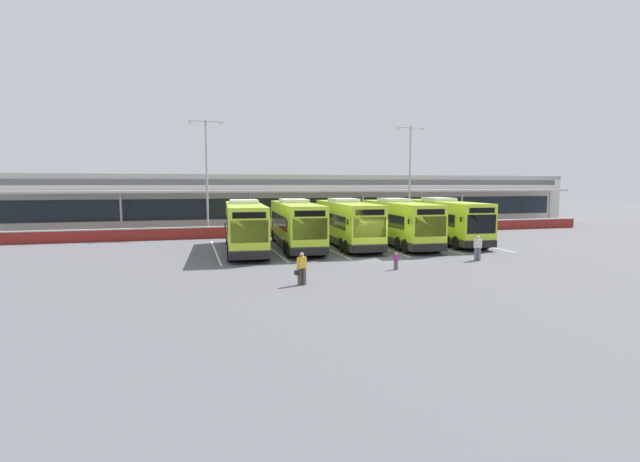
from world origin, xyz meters
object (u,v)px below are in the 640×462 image
object	(u,v)px
coach_bus_leftmost	(245,227)
coach_bus_right_centre	(398,223)
lamp_post_centre	(410,171)
coach_bus_centre	(347,224)
lamp_post_west	(207,170)
coach_bus_left_centre	(296,225)
coach_bus_rightmost	(443,221)
pedestrian_in_dark_coat	(478,247)
pedestrian_with_handbag	(301,268)
pedestrian_child	(396,260)

from	to	relation	value
coach_bus_leftmost	coach_bus_right_centre	size ratio (longest dim) A/B	1.00
coach_bus_right_centre	lamp_post_centre	xyz separation A→B (m)	(6.29, 10.72, 4.50)
coach_bus_leftmost	coach_bus_centre	distance (m)	8.25
coach_bus_centre	lamp_post_west	size ratio (longest dim) A/B	1.12
coach_bus_left_centre	lamp_post_west	size ratio (longest dim) A/B	1.12
coach_bus_centre	lamp_post_west	distance (m)	15.58
coach_bus_rightmost	pedestrian_in_dark_coat	world-z (taller)	coach_bus_rightmost
coach_bus_leftmost	coach_bus_centre	xyz separation A→B (m)	(8.22, 0.79, 0.00)
pedestrian_with_handbag	pedestrian_in_dark_coat	size ratio (longest dim) A/B	1.00
coach_bus_centre	coach_bus_leftmost	bearing A→B (deg)	-174.48
lamp_post_west	lamp_post_centre	xyz separation A→B (m)	(20.91, -0.62, 0.00)
pedestrian_in_dark_coat	lamp_post_centre	world-z (taller)	lamp_post_centre
coach_bus_left_centre	pedestrian_child	xyz separation A→B (m)	(3.57, -10.60, -1.24)
pedestrian_in_dark_coat	pedestrian_child	xyz separation A→B (m)	(-6.49, -1.54, -0.33)
lamp_post_west	lamp_post_centre	size ratio (longest dim) A/B	1.00
coach_bus_right_centre	coach_bus_rightmost	bearing A→B (deg)	8.73
coach_bus_leftmost	pedestrian_in_dark_coat	xyz separation A→B (m)	(14.05, -8.43, -0.91)
coach_bus_leftmost	coach_bus_rightmost	size ratio (longest dim) A/B	1.00
coach_bus_centre	coach_bus_rightmost	world-z (taller)	same
coach_bus_leftmost	pedestrian_with_handbag	world-z (taller)	coach_bus_leftmost
coach_bus_left_centre	coach_bus_right_centre	bearing A→B (deg)	-3.38
coach_bus_centre	lamp_post_centre	size ratio (longest dim) A/B	1.12
coach_bus_centre	coach_bus_rightmost	distance (m)	8.71
coach_bus_right_centre	coach_bus_left_centre	bearing A→B (deg)	176.62
pedestrian_child	lamp_post_west	size ratio (longest dim) A/B	0.09
pedestrian_with_handbag	pedestrian_child	world-z (taller)	pedestrian_with_handbag
pedestrian_in_dark_coat	lamp_post_centre	xyz separation A→B (m)	(4.66, 19.28, 5.42)
coach_bus_leftmost	lamp_post_centre	xyz separation A→B (m)	(18.71, 10.85, 4.50)
pedestrian_with_handbag	lamp_post_centre	distance (m)	29.65
coach_bus_centre	coach_bus_right_centre	world-z (taller)	same
coach_bus_leftmost	lamp_post_centre	bearing A→B (deg)	30.10
coach_bus_leftmost	pedestrian_child	xyz separation A→B (m)	(7.56, -9.97, -1.24)
coach_bus_centre	pedestrian_with_handbag	bearing A→B (deg)	-117.37
coach_bus_right_centre	lamp_post_west	world-z (taller)	lamp_post_west
pedestrian_with_handbag	lamp_post_west	distance (m)	24.87
coach_bus_centre	pedestrian_in_dark_coat	bearing A→B (deg)	-57.69
coach_bus_centre	pedestrian_in_dark_coat	xyz separation A→B (m)	(5.83, -9.22, -0.91)
coach_bus_centre	coach_bus_right_centre	distance (m)	4.25
pedestrian_child	lamp_post_centre	size ratio (longest dim) A/B	0.09
coach_bus_centre	pedestrian_in_dark_coat	world-z (taller)	coach_bus_centre
coach_bus_leftmost	pedestrian_in_dark_coat	bearing A→B (deg)	-30.97
pedestrian_child	pedestrian_with_handbag	bearing A→B (deg)	-157.64
coach_bus_rightmost	pedestrian_with_handbag	xyz separation A→B (m)	(-15.61, -13.37, -0.93)
coach_bus_centre	pedestrian_with_handbag	size ratio (longest dim) A/B	7.59
coach_bus_left_centre	coach_bus_right_centre	distance (m)	8.44
coach_bus_rightmost	pedestrian_in_dark_coat	bearing A→B (deg)	-107.26
pedestrian_with_handbag	pedestrian_child	size ratio (longest dim) A/B	1.61
coach_bus_left_centre	lamp_post_west	bearing A→B (deg)	119.76
coach_bus_leftmost	lamp_post_centre	size ratio (longest dim) A/B	1.12
lamp_post_centre	pedestrian_in_dark_coat	bearing A→B (deg)	-103.60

